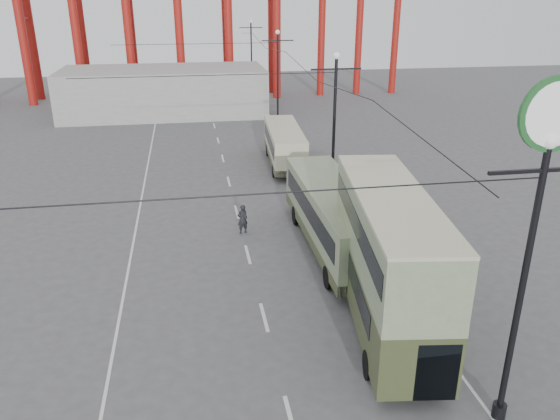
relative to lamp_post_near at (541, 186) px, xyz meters
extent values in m
plane|color=#4D4D4F|center=(-5.60, 3.00, -7.86)|extent=(160.00, 160.00, 0.00)
cube|color=silver|center=(-6.60, 22.00, -7.86)|extent=(0.15, 82.00, 0.01)
cube|color=silver|center=(-0.20, 23.00, -7.86)|extent=(0.12, 120.00, 0.01)
cube|color=silver|center=(-12.60, 23.00, -7.86)|extent=(0.12, 120.00, 0.01)
cylinder|color=black|center=(0.00, 0.00, -3.36)|extent=(0.20, 0.20, 9.00)
cylinder|color=black|center=(0.00, 0.00, -7.61)|extent=(0.44, 0.44, 0.50)
cube|color=black|center=(0.00, 0.00, 0.44)|extent=(3.20, 0.10, 0.10)
sphere|color=white|center=(0.00, 0.00, 1.24)|extent=(0.44, 0.44, 0.44)
cylinder|color=#1E5926|center=(0.00, 0.00, 1.94)|extent=(2.00, 0.12, 2.00)
cylinder|color=white|center=(0.00, 0.00, 1.94)|extent=(1.70, 0.16, 1.70)
cylinder|color=black|center=(0.00, 21.00, -3.36)|extent=(0.20, 0.20, 9.00)
cylinder|color=black|center=(0.00, 21.00, -7.61)|extent=(0.44, 0.44, 0.50)
cube|color=black|center=(0.00, 21.00, 0.44)|extent=(3.20, 0.10, 0.10)
sphere|color=white|center=(0.00, 21.00, 1.24)|extent=(0.44, 0.44, 0.44)
cylinder|color=black|center=(0.00, 43.00, -3.36)|extent=(0.20, 0.20, 9.00)
cylinder|color=black|center=(0.00, 43.00, -7.61)|extent=(0.44, 0.44, 0.50)
cube|color=black|center=(0.00, 43.00, 0.44)|extent=(3.20, 0.10, 0.10)
sphere|color=white|center=(0.00, 43.00, 1.24)|extent=(0.44, 0.44, 0.44)
cylinder|color=black|center=(0.00, 65.00, -3.36)|extent=(0.20, 0.20, 9.00)
cylinder|color=black|center=(0.00, 65.00, -7.61)|extent=(0.44, 0.44, 0.50)
cube|color=black|center=(0.00, 65.00, 0.44)|extent=(3.20, 0.10, 0.10)
sphere|color=white|center=(0.00, 65.00, 1.24)|extent=(0.44, 0.44, 0.44)
cylinder|color=maroon|center=(-27.60, 58.00, 1.14)|extent=(1.00, 1.00, 18.00)
cylinder|color=maroon|center=(-27.60, 62.00, 1.14)|extent=(1.00, 1.00, 18.00)
cylinder|color=maroon|center=(13.40, 59.00, 3.14)|extent=(0.90, 0.90, 22.00)
cylinder|color=maroon|center=(18.40, 59.00, -0.86)|extent=(0.90, 0.90, 14.00)
cube|color=gray|center=(-11.60, 50.00, -5.36)|extent=(22.00, 10.00, 5.00)
cube|color=#384223|center=(-1.86, 5.74, -6.12)|extent=(4.07, 10.84, 2.33)
cube|color=black|center=(-1.86, 5.74, -5.64)|extent=(3.82, 8.75, 0.95)
cube|color=gray|center=(-1.86, 5.74, -4.79)|extent=(4.09, 10.84, 0.32)
cube|color=gray|center=(-1.86, 5.74, -3.47)|extent=(4.07, 10.84, 2.33)
cube|color=black|center=(-1.86, 5.74, -3.37)|extent=(4.02, 10.22, 0.90)
cube|color=beige|center=(-1.86, 5.74, -2.24)|extent=(4.09, 10.84, 0.13)
cylinder|color=black|center=(-2.64, 8.84, -7.33)|extent=(0.44, 1.09, 1.06)
cylinder|color=black|center=(-0.27, 8.51, -7.33)|extent=(0.44, 1.09, 1.06)
cylinder|color=black|center=(-3.51, 2.55, -7.33)|extent=(0.44, 1.09, 1.06)
cylinder|color=black|center=(-1.14, 2.23, -7.33)|extent=(0.44, 1.09, 1.06)
cube|color=gray|center=(-2.10, 12.98, -5.96)|extent=(2.74, 11.97, 2.61)
cube|color=black|center=(-2.10, 12.98, -5.52)|extent=(2.78, 10.66, 1.03)
cube|color=#384223|center=(-2.10, 12.98, -6.99)|extent=(2.77, 11.97, 0.54)
cube|color=gray|center=(-2.10, 12.98, -4.57)|extent=(2.76, 11.97, 0.17)
cylinder|color=black|center=(-3.33, 16.34, -7.32)|extent=(0.31, 1.09, 1.09)
cylinder|color=black|center=(-0.87, 16.35, -7.32)|extent=(0.31, 1.09, 1.09)
cylinder|color=black|center=(-3.32, 9.17, -7.32)|extent=(0.31, 1.09, 1.09)
cylinder|color=black|center=(-0.86, 9.17, -7.32)|extent=(0.31, 1.09, 1.09)
cube|color=beige|center=(-1.91, 28.41, -6.19)|extent=(3.03, 9.69, 2.29)
cube|color=black|center=(-1.91, 28.41, -5.81)|extent=(2.99, 8.55, 0.91)
cube|color=#384223|center=(-1.91, 28.41, -7.10)|extent=(3.06, 9.70, 0.48)
cube|color=beige|center=(-1.91, 28.41, -4.97)|extent=(3.05, 9.70, 0.15)
cylinder|color=black|center=(-2.82, 30.96, -7.38)|extent=(0.33, 0.97, 0.96)
cylinder|color=black|center=(-0.66, 30.81, -7.38)|extent=(0.33, 0.97, 0.96)
cylinder|color=black|center=(-3.18, 25.62, -7.38)|extent=(0.33, 0.97, 0.96)
cylinder|color=black|center=(-1.02, 25.47, -7.38)|extent=(0.33, 0.97, 0.96)
imported|color=black|center=(-6.56, 15.76, -7.00)|extent=(0.73, 0.61, 1.72)
camera|label=1|loc=(-9.25, -12.45, 4.82)|focal=35.00mm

